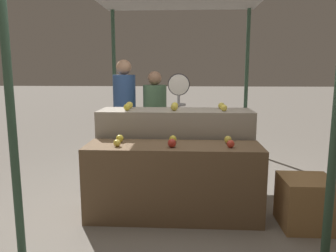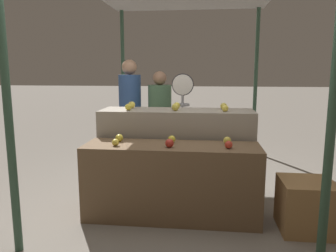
% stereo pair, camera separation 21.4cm
% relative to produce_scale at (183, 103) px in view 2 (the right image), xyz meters
% --- Properties ---
extents(ground_plane, '(60.00, 60.00, 0.00)m').
position_rel_produce_scale_xyz_m(ground_plane, '(-0.02, -1.25, -1.13)').
color(ground_plane, gray).
extents(display_counter_front, '(1.85, 0.55, 0.80)m').
position_rel_produce_scale_xyz_m(display_counter_front, '(-0.02, -1.25, -0.72)').
color(display_counter_front, brown).
rests_on(display_counter_front, ground_plane).
extents(display_counter_back, '(1.85, 0.55, 1.10)m').
position_rel_produce_scale_xyz_m(display_counter_back, '(-0.02, -0.65, -0.57)').
color(display_counter_back, gray).
rests_on(display_counter_back, ground_plane).
extents(apple_front_0, '(0.07, 0.07, 0.07)m').
position_rel_produce_scale_xyz_m(apple_front_0, '(-0.60, -1.37, -0.29)').
color(apple_front_0, yellow).
rests_on(apple_front_0, display_counter_front).
extents(apple_front_1, '(0.09, 0.09, 0.09)m').
position_rel_produce_scale_xyz_m(apple_front_1, '(-0.03, -1.37, -0.28)').
color(apple_front_1, '#B72D23').
rests_on(apple_front_1, display_counter_front).
extents(apple_front_2, '(0.08, 0.08, 0.08)m').
position_rel_produce_scale_xyz_m(apple_front_2, '(0.56, -1.35, -0.28)').
color(apple_front_2, red).
rests_on(apple_front_2, display_counter_front).
extents(apple_front_3, '(0.08, 0.08, 0.08)m').
position_rel_produce_scale_xyz_m(apple_front_3, '(-0.61, -1.16, -0.28)').
color(apple_front_3, gold).
rests_on(apple_front_3, display_counter_front).
extents(apple_front_4, '(0.08, 0.08, 0.08)m').
position_rel_produce_scale_xyz_m(apple_front_4, '(-0.03, -1.16, -0.28)').
color(apple_front_4, gold).
rests_on(apple_front_4, display_counter_front).
extents(apple_front_5, '(0.08, 0.08, 0.08)m').
position_rel_produce_scale_xyz_m(apple_front_5, '(0.56, -1.15, -0.28)').
color(apple_front_5, yellow).
rests_on(apple_front_5, display_counter_front).
extents(apple_back_0, '(0.08, 0.08, 0.08)m').
position_rel_produce_scale_xyz_m(apple_back_0, '(-0.60, -0.77, 0.02)').
color(apple_back_0, gold).
rests_on(apple_back_0, display_counter_back).
extents(apple_back_1, '(0.09, 0.09, 0.09)m').
position_rel_produce_scale_xyz_m(apple_back_1, '(-0.03, -0.76, 0.02)').
color(apple_back_1, gold).
rests_on(apple_back_1, display_counter_back).
extents(apple_back_2, '(0.08, 0.08, 0.08)m').
position_rel_produce_scale_xyz_m(apple_back_2, '(0.55, -0.77, 0.02)').
color(apple_back_2, yellow).
rests_on(apple_back_2, display_counter_back).
extents(apple_back_3, '(0.09, 0.09, 0.09)m').
position_rel_produce_scale_xyz_m(apple_back_3, '(-0.60, -0.55, 0.02)').
color(apple_back_3, yellow).
rests_on(apple_back_3, display_counter_back).
extents(apple_back_4, '(0.08, 0.08, 0.08)m').
position_rel_produce_scale_xyz_m(apple_back_4, '(-0.03, -0.56, 0.02)').
color(apple_back_4, gold).
rests_on(apple_back_4, display_counter_back).
extents(apple_back_5, '(0.08, 0.08, 0.08)m').
position_rel_produce_scale_xyz_m(apple_back_5, '(0.54, -0.54, 0.02)').
color(apple_back_5, gold).
rests_on(apple_back_5, display_counter_back).
extents(produce_scale, '(0.31, 0.20, 1.53)m').
position_rel_produce_scale_xyz_m(produce_scale, '(0.00, 0.00, 0.00)').
color(produce_scale, '#99999E').
rests_on(produce_scale, ground_plane).
extents(person_vendor_at_scale, '(0.38, 0.38, 1.57)m').
position_rel_produce_scale_xyz_m(person_vendor_at_scale, '(-0.37, 0.29, -0.23)').
color(person_vendor_at_scale, '#2D2D38').
rests_on(person_vendor_at_scale, ground_plane).
extents(person_customer_left, '(0.40, 0.40, 1.74)m').
position_rel_produce_scale_xyz_m(person_customer_left, '(-0.84, 0.34, -0.11)').
color(person_customer_left, '#2D2D38').
rests_on(person_customer_left, ground_plane).
extents(wooden_crate_side, '(0.51, 0.51, 0.51)m').
position_rel_produce_scale_xyz_m(wooden_crate_side, '(1.33, -1.40, -0.87)').
color(wooden_crate_side, '#9E7547').
rests_on(wooden_crate_side, ground_plane).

